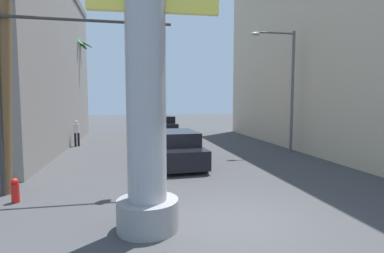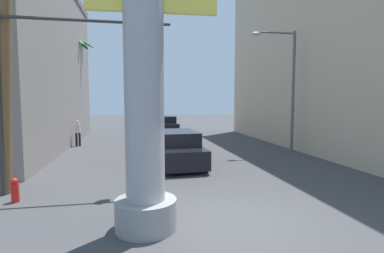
{
  "view_description": "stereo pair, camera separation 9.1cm",
  "coord_description": "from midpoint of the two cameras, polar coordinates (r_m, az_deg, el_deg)",
  "views": [
    {
      "loc": [
        -2.48,
        -6.74,
        2.98
      ],
      "look_at": [
        0.0,
        5.45,
        1.88
      ],
      "focal_mm": 28.0,
      "sensor_mm": 36.0,
      "label": 1
    },
    {
      "loc": [
        -2.39,
        -6.75,
        2.98
      ],
      "look_at": [
        0.0,
        5.45,
        1.88
      ],
      "focal_mm": 28.0,
      "sensor_mm": 36.0,
      "label": 2
    }
  ],
  "objects": [
    {
      "name": "ground_plane",
      "position": [
        17.18,
        -2.77,
        -4.94
      ],
      "size": [
        90.87,
        90.87,
        0.0
      ],
      "primitive_type": "plane",
      "color": "#424244"
    },
    {
      "name": "building_right",
      "position": [
        20.19,
        31.25,
        15.98
      ],
      "size": [
        7.6,
        25.14,
        14.09
      ],
      "color": "#C6B293",
      "rests_on": "ground"
    },
    {
      "name": "neon_sign_pole",
      "position": [
        6.95,
        -8.81,
        17.42
      ],
      "size": [
        3.24,
        1.42,
        10.25
      ],
      "color": "#9E9EA3",
      "rests_on": "ground"
    },
    {
      "name": "street_lamp",
      "position": [
        17.67,
        17.7,
        8.61
      ],
      "size": [
        2.62,
        0.28,
        6.79
      ],
      "color": "#59595E",
      "rests_on": "ground"
    },
    {
      "name": "traffic_light_mast",
      "position": [
        10.42,
        -24.16,
        10.12
      ],
      "size": [
        5.36,
        0.32,
        5.58
      ],
      "color": "#333333",
      "rests_on": "ground"
    },
    {
      "name": "car_lead",
      "position": [
        13.88,
        -2.77,
        -4.24
      ],
      "size": [
        2.2,
        4.79,
        1.56
      ],
      "color": "black",
      "rests_on": "ground"
    },
    {
      "name": "car_far",
      "position": [
        27.01,
        -5.14,
        0.26
      ],
      "size": [
        2.23,
        4.32,
        1.56
      ],
      "color": "black",
      "rests_on": "ground"
    },
    {
      "name": "palm_tree_near_left",
      "position": [
        11.28,
        -32.08,
        14.67
      ],
      "size": [
        3.31,
        3.18,
        8.2
      ],
      "color": "brown",
      "rests_on": "ground"
    },
    {
      "name": "palm_tree_far_left",
      "position": [
        25.31,
        -20.7,
        9.46
      ],
      "size": [
        2.54,
        2.6,
        7.77
      ],
      "color": "brown",
      "rests_on": "ground"
    },
    {
      "name": "pedestrian_far_left",
      "position": [
        20.69,
        -20.81,
        -0.84
      ],
      "size": [
        0.44,
        0.44,
        1.66
      ],
      "color": "black",
      "rests_on": "ground"
    },
    {
      "name": "fire_hydrant",
      "position": [
        10.3,
        -30.43,
        -10.41
      ],
      "size": [
        0.22,
        0.22,
        0.72
      ],
      "color": "red",
      "rests_on": "ground"
    }
  ]
}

